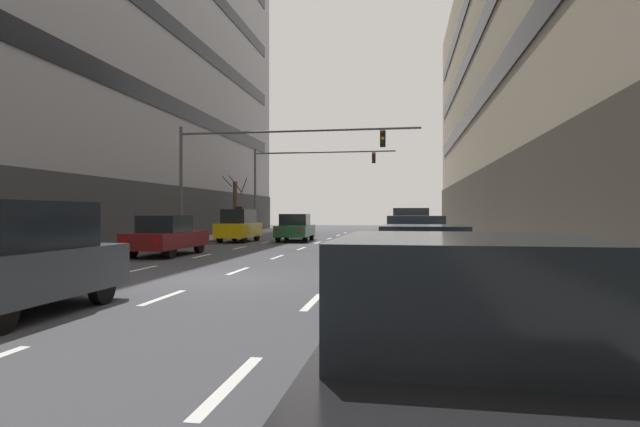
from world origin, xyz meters
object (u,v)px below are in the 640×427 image
object	(u,v)px
car_parked_3	(411,231)
traffic_signal_0	(256,157)
car_driving_0	(19,259)
car_parked_1	(424,268)
street_tree_0	(235,207)
traffic_signal_1	(297,172)
car_parked_2	(415,244)
taxi_driving_1	(239,226)
car_driving_2	(295,228)
car_driving_3	(167,236)
car_parked_0	(461,357)

from	to	relation	value
car_parked_3	traffic_signal_0	bearing A→B (deg)	160.71
car_driving_0	car_parked_3	size ratio (longest dim) A/B	1.00
car_parked_1	street_tree_0	size ratio (longest dim) A/B	0.95
car_parked_1	traffic_signal_1	bearing A→B (deg)	106.15
car_driving_0	traffic_signal_1	world-z (taller)	traffic_signal_1
car_parked_2	taxi_driving_1	bearing A→B (deg)	126.19
car_driving_2	traffic_signal_0	size ratio (longest dim) A/B	0.36
taxi_driving_1	car_parked_2	distance (m)	17.76
car_parked_3	traffic_signal_1	xyz separation A→B (m)	(-8.82, 16.95, 4.11)
traffic_signal_1	street_tree_0	world-z (taller)	traffic_signal_1
car_driving_2	traffic_signal_1	world-z (taller)	traffic_signal_1
car_parked_3	traffic_signal_0	distance (m)	9.39
car_parked_1	car_parked_3	bearing A→B (deg)	89.99
car_parked_1	car_parked_3	size ratio (longest dim) A/B	1.02
taxi_driving_1	traffic_signal_1	bearing A→B (deg)	80.45
car_driving_0	car_parked_2	distance (m)	10.70
car_parked_2	car_parked_1	bearing A→B (deg)	-90.01
car_driving_2	car_parked_2	world-z (taller)	car_driving_2
car_parked_2	traffic_signal_0	world-z (taller)	traffic_signal_0
car_parked_2	car_parked_3	distance (m)	7.27
taxi_driving_1	traffic_signal_0	xyz separation A→B (m)	(2.38, -4.23, 3.80)
car_driving_2	car_driving_3	xyz separation A→B (m)	(-3.16, -11.38, -0.02)
traffic_signal_1	street_tree_0	xyz separation A→B (m)	(-4.23, -3.10, -2.84)
car_parked_2	street_tree_0	xyz separation A→B (m)	(-13.06, 21.11, 1.43)
car_parked_0	street_tree_0	bearing A→B (deg)	111.34
traffic_signal_0	traffic_signal_1	distance (m)	14.13
car_parked_2	traffic_signal_0	bearing A→B (deg)	128.75
traffic_signal_0	traffic_signal_1	size ratio (longest dim) A/B	1.13
street_tree_0	traffic_signal_1	bearing A→B (deg)	36.20
car_parked_2	car_parked_3	world-z (taller)	car_parked_3
car_driving_0	traffic_signal_0	world-z (taller)	traffic_signal_0
traffic_signal_0	traffic_signal_1	world-z (taller)	traffic_signal_1
car_driving_3	car_parked_3	distance (m)	10.76
traffic_signal_0	car_parked_2	bearing A→B (deg)	-51.25
taxi_driving_1	car_parked_3	world-z (taller)	taxi_driving_1
car_driving_0	car_parked_0	distance (m)	8.31
taxi_driving_1	car_parked_2	world-z (taller)	taxi_driving_1
taxi_driving_1	car_parked_0	distance (m)	28.63
car_parked_1	car_driving_3	bearing A→B (deg)	134.71
street_tree_0	traffic_signal_0	bearing A→B (deg)	-65.80
taxi_driving_1	car_driving_2	distance (m)	3.56
street_tree_0	car_parked_2	bearing A→B (deg)	-58.27
traffic_signal_0	street_tree_0	xyz separation A→B (m)	(-4.95, 11.01, -2.54)
taxi_driving_1	traffic_signal_1	world-z (taller)	traffic_signal_1
car_driving_0	car_driving_2	xyz separation A→B (m)	(-0.03, 23.53, -0.15)
car_driving_2	street_tree_0	world-z (taller)	street_tree_0
traffic_signal_1	traffic_signal_0	bearing A→B (deg)	-87.09
car_parked_0	car_parked_2	world-z (taller)	car_parked_2
car_driving_2	car_parked_0	distance (m)	28.73
car_driving_3	car_parked_3	bearing A→B (deg)	16.83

